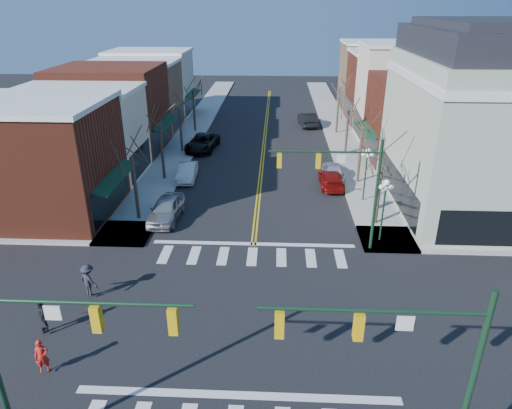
# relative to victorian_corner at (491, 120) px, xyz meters

# --- Properties ---
(ground) EXTENTS (160.00, 160.00, 0.00)m
(ground) POSITION_rel_victorian_corner_xyz_m (-16.50, -14.50, -6.66)
(ground) COLOR black
(ground) RESTS_ON ground
(sidewalk_left) EXTENTS (3.50, 70.00, 0.15)m
(sidewalk_left) POSITION_rel_victorian_corner_xyz_m (-25.25, 5.50, -6.58)
(sidewalk_left) COLOR #9E9B93
(sidewalk_left) RESTS_ON ground
(sidewalk_right) EXTENTS (3.50, 70.00, 0.15)m
(sidewalk_right) POSITION_rel_victorian_corner_xyz_m (-7.75, 5.50, -6.58)
(sidewalk_right) COLOR #9E9B93
(sidewalk_right) RESTS_ON ground
(bldg_left_brick_a) EXTENTS (10.00, 8.50, 8.00)m
(bldg_left_brick_a) POSITION_rel_victorian_corner_xyz_m (-32.00, -2.75, -2.66)
(bldg_left_brick_a) COLOR maroon
(bldg_left_brick_a) RESTS_ON ground
(bldg_left_stucco_a) EXTENTS (10.00, 7.00, 7.50)m
(bldg_left_stucco_a) POSITION_rel_victorian_corner_xyz_m (-32.00, 5.00, -2.91)
(bldg_left_stucco_a) COLOR beige
(bldg_left_stucco_a) RESTS_ON ground
(bldg_left_brick_b) EXTENTS (10.00, 9.00, 8.50)m
(bldg_left_brick_b) POSITION_rel_victorian_corner_xyz_m (-32.00, 13.00, -2.41)
(bldg_left_brick_b) COLOR maroon
(bldg_left_brick_b) RESTS_ON ground
(bldg_left_tan) EXTENTS (10.00, 7.50, 7.80)m
(bldg_left_tan) POSITION_rel_victorian_corner_xyz_m (-32.00, 21.25, -2.76)
(bldg_left_tan) COLOR #967152
(bldg_left_tan) RESTS_ON ground
(bldg_left_stucco_b) EXTENTS (10.00, 8.00, 8.20)m
(bldg_left_stucco_b) POSITION_rel_victorian_corner_xyz_m (-32.00, 29.00, -2.56)
(bldg_left_stucco_b) COLOR beige
(bldg_left_stucco_b) RESTS_ON ground
(bldg_right_brick_a) EXTENTS (10.00, 8.50, 8.00)m
(bldg_right_brick_a) POSITION_rel_victorian_corner_xyz_m (-1.00, 11.25, -2.66)
(bldg_right_brick_a) COLOR maroon
(bldg_right_brick_a) RESTS_ON ground
(bldg_right_stucco) EXTENTS (10.00, 7.00, 10.00)m
(bldg_right_stucco) POSITION_rel_victorian_corner_xyz_m (-1.00, 19.00, -1.66)
(bldg_right_stucco) COLOR beige
(bldg_right_stucco) RESTS_ON ground
(bldg_right_brick_b) EXTENTS (10.00, 8.00, 8.50)m
(bldg_right_brick_b) POSITION_rel_victorian_corner_xyz_m (-1.00, 26.50, -2.41)
(bldg_right_brick_b) COLOR maroon
(bldg_right_brick_b) RESTS_ON ground
(bldg_right_tan) EXTENTS (10.00, 8.00, 9.00)m
(bldg_right_tan) POSITION_rel_victorian_corner_xyz_m (-1.00, 34.50, -2.16)
(bldg_right_tan) COLOR #967152
(bldg_right_tan) RESTS_ON ground
(victorian_corner) EXTENTS (12.25, 14.25, 13.30)m
(victorian_corner) POSITION_rel_victorian_corner_xyz_m (0.00, 0.00, 0.00)
(victorian_corner) COLOR #A6B59D
(victorian_corner) RESTS_ON ground
(traffic_mast_near_left) EXTENTS (6.60, 0.28, 7.20)m
(traffic_mast_near_left) POSITION_rel_victorian_corner_xyz_m (-22.05, -21.90, -1.95)
(traffic_mast_near_left) COLOR #14331E
(traffic_mast_near_left) RESTS_ON ground
(traffic_mast_near_right) EXTENTS (6.60, 0.28, 7.20)m
(traffic_mast_near_right) POSITION_rel_victorian_corner_xyz_m (-10.95, -21.90, -1.95)
(traffic_mast_near_right) COLOR #14331E
(traffic_mast_near_right) RESTS_ON ground
(traffic_mast_far_right) EXTENTS (6.60, 0.28, 7.20)m
(traffic_mast_far_right) POSITION_rel_victorian_corner_xyz_m (-10.95, -7.10, -1.95)
(traffic_mast_far_right) COLOR #14331E
(traffic_mast_far_right) RESTS_ON ground
(lamppost_corner) EXTENTS (0.36, 0.36, 4.33)m
(lamppost_corner) POSITION_rel_victorian_corner_xyz_m (-8.30, -6.00, -3.70)
(lamppost_corner) COLOR #14331E
(lamppost_corner) RESTS_ON ground
(lamppost_midblock) EXTENTS (0.36, 0.36, 4.33)m
(lamppost_midblock) POSITION_rel_victorian_corner_xyz_m (-8.30, 0.50, -3.70)
(lamppost_midblock) COLOR #14331E
(lamppost_midblock) RESTS_ON ground
(tree_left_a) EXTENTS (0.24, 0.24, 4.76)m
(tree_left_a) POSITION_rel_victorian_corner_xyz_m (-24.90, -3.50, -4.28)
(tree_left_a) COLOR #382B21
(tree_left_a) RESTS_ON ground
(tree_left_b) EXTENTS (0.24, 0.24, 5.04)m
(tree_left_b) POSITION_rel_victorian_corner_xyz_m (-24.90, 4.50, -4.14)
(tree_left_b) COLOR #382B21
(tree_left_b) RESTS_ON ground
(tree_left_c) EXTENTS (0.24, 0.24, 4.55)m
(tree_left_c) POSITION_rel_victorian_corner_xyz_m (-24.90, 12.50, -4.38)
(tree_left_c) COLOR #382B21
(tree_left_c) RESTS_ON ground
(tree_left_d) EXTENTS (0.24, 0.24, 4.90)m
(tree_left_d) POSITION_rel_victorian_corner_xyz_m (-24.90, 20.50, -4.21)
(tree_left_d) COLOR #382B21
(tree_left_d) RESTS_ON ground
(tree_right_a) EXTENTS (0.24, 0.24, 4.62)m
(tree_right_a) POSITION_rel_victorian_corner_xyz_m (-8.10, -3.50, -4.35)
(tree_right_a) COLOR #382B21
(tree_right_a) RESTS_ON ground
(tree_right_b) EXTENTS (0.24, 0.24, 5.18)m
(tree_right_b) POSITION_rel_victorian_corner_xyz_m (-8.10, 4.50, -4.07)
(tree_right_b) COLOR #382B21
(tree_right_b) RESTS_ON ground
(tree_right_c) EXTENTS (0.24, 0.24, 4.83)m
(tree_right_c) POSITION_rel_victorian_corner_xyz_m (-8.10, 12.50, -4.24)
(tree_right_c) COLOR #382B21
(tree_right_c) RESTS_ON ground
(tree_right_d) EXTENTS (0.24, 0.24, 4.97)m
(tree_right_d) POSITION_rel_victorian_corner_xyz_m (-8.10, 20.50, -4.17)
(tree_right_d) COLOR #382B21
(tree_right_d) RESTS_ON ground
(car_left_near) EXTENTS (2.20, 4.91, 1.64)m
(car_left_near) POSITION_rel_victorian_corner_xyz_m (-22.90, -3.37, -5.84)
(car_left_near) COLOR #A2A2A6
(car_left_near) RESTS_ON ground
(car_left_mid) EXTENTS (1.73, 4.35, 1.41)m
(car_left_mid) POSITION_rel_victorian_corner_xyz_m (-22.90, 4.62, -5.95)
(car_left_mid) COLOR silver
(car_left_mid) RESTS_ON ground
(car_left_far) EXTENTS (3.32, 6.06, 1.61)m
(car_left_far) POSITION_rel_victorian_corner_xyz_m (-22.90, 13.38, -5.85)
(car_left_far) COLOR black
(car_left_far) RESTS_ON ground
(car_right_near) EXTENTS (1.94, 4.69, 1.36)m
(car_right_near) POSITION_rel_victorian_corner_xyz_m (-10.47, 3.58, -5.98)
(car_right_near) COLOR maroon
(car_right_near) RESTS_ON ground
(car_right_mid) EXTENTS (1.77, 4.27, 1.45)m
(car_right_mid) POSITION_rel_victorian_corner_xyz_m (-10.10, 5.77, -5.93)
(car_right_mid) COLOR silver
(car_right_mid) RESTS_ON ground
(car_right_far) EXTENTS (2.39, 5.27, 1.68)m
(car_right_far) POSITION_rel_victorian_corner_xyz_m (-11.31, 24.00, -5.82)
(car_right_far) COLOR black
(car_right_far) RESTS_ON ground
(pedestrian_red_a) EXTENTS (0.65, 0.53, 1.55)m
(pedestrian_red_a) POSITION_rel_victorian_corner_xyz_m (-24.69, -18.30, -5.73)
(pedestrian_red_a) COLOR red
(pedestrian_red_a) RESTS_ON sidewalk_left
(pedestrian_dark_a) EXTENTS (0.94, 1.03, 1.69)m
(pedestrian_dark_a) POSITION_rel_victorian_corner_xyz_m (-25.85, -15.79, -5.66)
(pedestrian_dark_a) COLOR black
(pedestrian_dark_a) RESTS_ON sidewalk_left
(pedestrian_dark_b) EXTENTS (1.35, 1.16, 1.81)m
(pedestrian_dark_b) POSITION_rel_victorian_corner_xyz_m (-24.81, -12.86, -5.60)
(pedestrian_dark_b) COLOR #222129
(pedestrian_dark_b) RESTS_ON sidewalk_left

